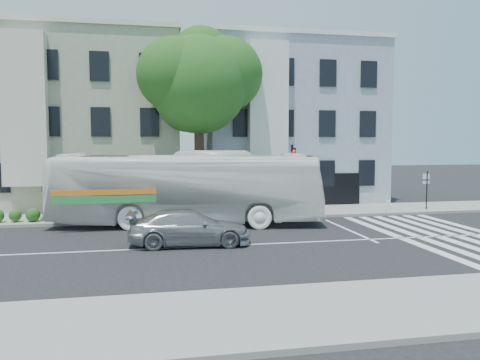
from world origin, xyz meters
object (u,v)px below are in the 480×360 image
object	(u,v)px
bus	(187,188)
traffic_signal	(292,171)
fire_hydrant	(388,206)
sedan	(190,228)

from	to	relation	value
bus	traffic_signal	world-z (taller)	traffic_signal
bus	traffic_signal	bearing A→B (deg)	-74.25
bus	fire_hydrant	distance (m)	11.92
bus	fire_hydrant	xyz separation A→B (m)	(11.79, 1.10, -1.38)
sedan	fire_hydrant	size ratio (longest dim) A/B	7.02
traffic_signal	bus	bearing A→B (deg)	-159.81
fire_hydrant	bus	bearing A→B (deg)	-174.67
bus	traffic_signal	xyz separation A→B (m)	(5.82, 0.74, 0.74)
bus	fire_hydrant	bearing A→B (deg)	-76.19
sedan	traffic_signal	world-z (taller)	traffic_signal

